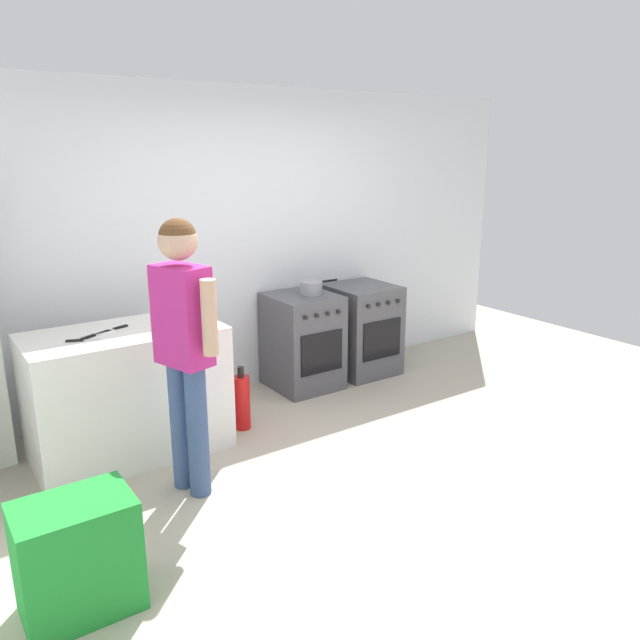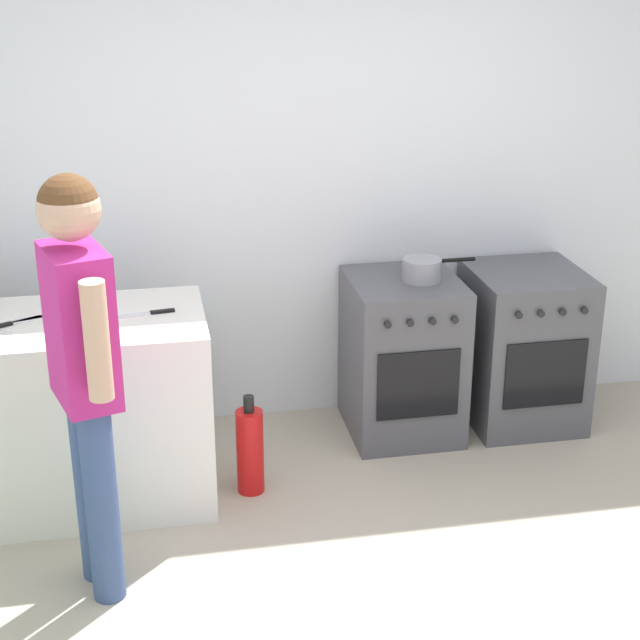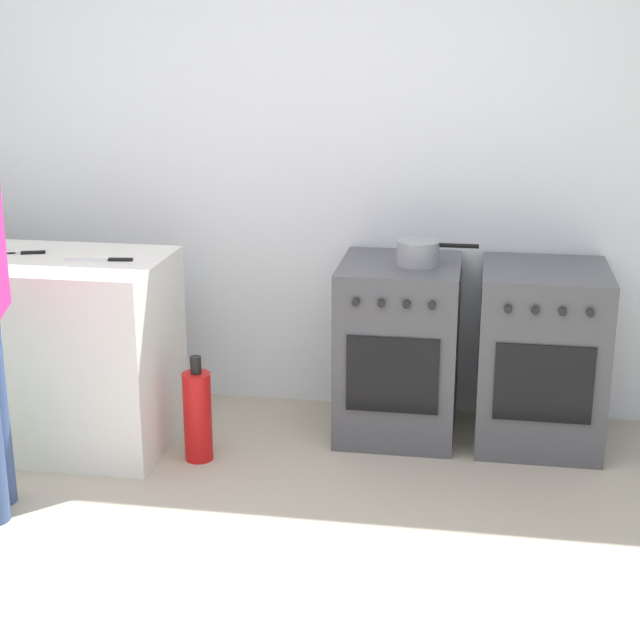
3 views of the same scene
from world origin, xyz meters
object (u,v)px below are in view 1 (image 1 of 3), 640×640
object	(u,v)px
oven_right	(362,329)
pot	(311,288)
knife_paring	(80,340)
knife_bread	(107,331)
knife_utility	(95,335)
recycling_crate_upper	(74,530)
person	(183,333)
fire_extinguisher	(242,402)
oven_left	(303,341)
knife_chef	(175,322)
recycling_crate_lower	(81,583)

from	to	relation	value
oven_right	pot	xyz separation A→B (m)	(-0.59, -0.02, 0.48)
pot	knife_paring	distance (m)	2.13
oven_right	knife_bread	size ratio (longest dim) A/B	2.48
pot	knife_bread	world-z (taller)	pot
knife_utility	recycling_crate_upper	distance (m)	1.58
person	fire_extinguisher	size ratio (longest dim) A/B	3.43
knife_bread	oven_left	bearing A→B (deg)	10.62
oven_left	pot	bearing A→B (deg)	-13.52
pot	person	bearing A→B (deg)	-146.67
knife_paring	person	bearing A→B (deg)	-55.25
knife_chef	fire_extinguisher	distance (m)	0.83
knife_paring	fire_extinguisher	size ratio (longest dim) A/B	0.41
oven_left	person	xyz separation A→B (m)	(-1.55, -1.10, 0.61)
knife_bread	recycling_crate_lower	xyz separation A→B (m)	(-0.62, -1.47, -0.76)
oven_right	recycling_crate_upper	size ratio (longest dim) A/B	1.63
oven_right	fire_extinguisher	xyz separation A→B (m)	(-1.54, -0.48, -0.21)
person	knife_utility	bearing A→B (deg)	115.20
recycling_crate_lower	recycling_crate_upper	distance (m)	0.28
recycling_crate_lower	knife_paring	bearing A→B (deg)	72.93
knife_bread	knife_paring	bearing A→B (deg)	-150.01
oven_right	knife_utility	size ratio (longest dim) A/B	3.62
oven_right	person	xyz separation A→B (m)	(-2.22, -1.10, 0.61)
knife_utility	knife_chef	size ratio (longest dim) A/B	0.75
knife_bread	recycling_crate_lower	distance (m)	1.77
fire_extinguisher	person	bearing A→B (deg)	-137.83
oven_left	recycling_crate_upper	size ratio (longest dim) A/B	1.63
recycling_crate_upper	knife_chef	bearing A→B (deg)	52.55
pot	knife_bread	xyz separation A→B (m)	(-1.87, -0.32, -0.00)
oven_right	knife_paring	distance (m)	2.75
oven_right	pot	size ratio (longest dim) A/B	2.25
knife_utility	pot	bearing A→B (deg)	10.64
knife_bread	fire_extinguisher	bearing A→B (deg)	-8.84
oven_left	fire_extinguisher	distance (m)	1.01
pot	recycling_crate_upper	world-z (taller)	pot
oven_left	knife_paring	distance (m)	2.10
person	pot	bearing A→B (deg)	33.33
knife_paring	person	distance (m)	0.79
person	recycling_crate_upper	xyz separation A→B (m)	(-0.86, -0.71, -0.62)
knife_chef	fire_extinguisher	world-z (taller)	knife_chef
pot	fire_extinguisher	world-z (taller)	pot
oven_left	recycling_crate_upper	xyz separation A→B (m)	(-2.41, -1.80, -0.01)
knife_utility	knife_bread	bearing A→B (deg)	29.43
knife_bread	fire_extinguisher	distance (m)	1.16
pot	recycling_crate_upper	xyz separation A→B (m)	(-2.49, -1.78, -0.49)
fire_extinguisher	recycling_crate_lower	size ratio (longest dim) A/B	0.96
knife_paring	person	world-z (taller)	person
person	knife_chef	bearing A→B (deg)	72.12
oven_right	person	size ratio (longest dim) A/B	0.50
oven_left	recycling_crate_lower	distance (m)	3.02
oven_right	knife_chef	world-z (taller)	knife_chef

